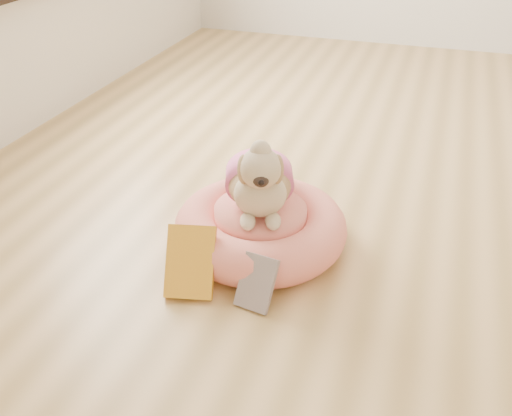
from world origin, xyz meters
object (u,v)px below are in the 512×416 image
(dog, at_px, (260,166))
(book_yellow, at_px, (190,262))
(book_white, at_px, (257,283))
(pet_bed, at_px, (260,227))

(dog, xyz_separation_m, book_yellow, (-0.13, -0.31, -0.21))
(book_yellow, bearing_deg, book_white, -14.67)
(book_yellow, distance_m, book_white, 0.23)
(dog, bearing_deg, book_yellow, -131.87)
(pet_bed, distance_m, book_yellow, 0.33)
(dog, relative_size, book_white, 2.43)
(dog, xyz_separation_m, book_white, (0.09, -0.32, -0.23))
(pet_bed, relative_size, book_yellow, 2.63)
(pet_bed, relative_size, book_white, 3.57)
(book_white, bearing_deg, dog, 115.72)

